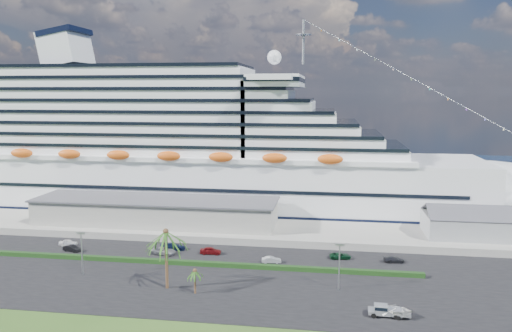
% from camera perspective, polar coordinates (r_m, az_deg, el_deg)
% --- Properties ---
extents(ground, '(420.00, 420.00, 0.00)m').
position_cam_1_polar(ground, '(86.02, -4.43, -15.18)').
color(ground, '#2D4E1A').
rests_on(ground, ground).
extents(asphalt_lot, '(140.00, 38.00, 0.12)m').
position_cam_1_polar(asphalt_lot, '(95.93, -2.93, -12.56)').
color(asphalt_lot, black).
rests_on(asphalt_lot, ground).
extents(wharf, '(240.00, 20.00, 1.80)m').
position_cam_1_polar(wharf, '(122.78, -0.21, -7.40)').
color(wharf, gray).
rests_on(wharf, ground).
extents(water, '(420.00, 160.00, 0.02)m').
position_cam_1_polar(water, '(210.34, 3.53, -0.97)').
color(water, black).
rests_on(water, ground).
extents(cruise_ship, '(191.00, 38.00, 54.00)m').
position_cam_1_polar(cruise_ship, '(147.25, -7.09, 1.47)').
color(cruise_ship, silver).
rests_on(cruise_ship, ground).
extents(terminal_building, '(61.00, 15.00, 6.30)m').
position_cam_1_polar(terminal_building, '(127.84, -11.40, -5.02)').
color(terminal_building, gray).
rests_on(terminal_building, wharf).
extents(port_shed, '(24.00, 12.31, 7.37)m').
position_cam_1_polar(port_shed, '(125.21, 24.17, -6.18)').
color(port_shed, gray).
rests_on(port_shed, wharf).
extents(hedge, '(88.00, 1.10, 0.90)m').
position_cam_1_polar(hedge, '(102.10, -6.84, -10.98)').
color(hedge, black).
rests_on(hedge, asphalt_lot).
extents(lamp_post_left, '(1.60, 0.35, 8.27)m').
position_cam_1_polar(lamp_post_left, '(100.73, -19.31, -8.83)').
color(lamp_post_left, gray).
rests_on(lamp_post_left, asphalt_lot).
extents(lamp_post_right, '(1.60, 0.35, 8.27)m').
position_cam_1_polar(lamp_post_right, '(89.60, 9.51, -10.62)').
color(lamp_post_right, gray).
rests_on(lamp_post_right, asphalt_lot).
extents(palm_tall, '(8.82, 8.82, 11.13)m').
position_cam_1_polar(palm_tall, '(89.11, -10.26, -8.14)').
color(palm_tall, '#47301E').
rests_on(palm_tall, ground).
extents(palm_short, '(3.53, 3.53, 4.56)m').
position_cam_1_polar(palm_short, '(87.93, -7.01, -12.10)').
color(palm_short, '#47301E').
rests_on(palm_short, ground).
extents(parked_car_0, '(4.18, 2.12, 1.36)m').
position_cam_1_polar(parked_car_0, '(121.31, -20.68, -8.20)').
color(parked_car_0, white).
rests_on(parked_car_0, asphalt_lot).
extents(parked_car_1, '(4.36, 2.52, 1.36)m').
position_cam_1_polar(parked_car_1, '(116.80, -20.29, -8.82)').
color(parked_car_1, black).
rests_on(parked_car_1, asphalt_lot).
extents(parked_car_2, '(5.67, 3.26, 1.49)m').
position_cam_1_polar(parked_car_2, '(109.65, -10.52, -9.52)').
color(parked_car_2, gray).
rests_on(parked_car_2, asphalt_lot).
extents(parked_car_3, '(5.65, 3.19, 1.55)m').
position_cam_1_polar(parked_car_3, '(112.13, -9.46, -9.07)').
color(parked_car_3, '#111C3D').
rests_on(parked_car_3, asphalt_lot).
extents(parked_car_4, '(4.61, 2.13, 1.53)m').
position_cam_1_polar(parked_car_4, '(108.43, -5.21, -9.61)').
color(parked_car_4, maroon).
rests_on(parked_car_4, asphalt_lot).
extents(parked_car_5, '(4.06, 1.90, 1.29)m').
position_cam_1_polar(parked_car_5, '(102.78, 1.78, -10.68)').
color(parked_car_5, '#AEB2B5').
rests_on(parked_car_5, asphalt_lot).
extents(parked_car_6, '(4.70, 2.68, 1.23)m').
position_cam_1_polar(parked_car_6, '(106.66, 9.61, -10.09)').
color(parked_car_6, '#0D351D').
rests_on(parked_car_6, asphalt_lot).
extents(parked_car_7, '(4.39, 2.19, 1.23)m').
position_cam_1_polar(parked_car_7, '(106.82, 15.49, -10.26)').
color(parked_car_7, '#232429').
rests_on(parked_car_7, asphalt_lot).
extents(pickup_truck, '(5.22, 2.16, 1.81)m').
position_cam_1_polar(pickup_truck, '(82.47, 14.47, -15.67)').
color(pickup_truck, black).
rests_on(pickup_truck, asphalt_lot).
extents(boat_trailer, '(6.23, 4.52, 1.73)m').
position_cam_1_polar(boat_trailer, '(82.54, 15.62, -15.57)').
color(boat_trailer, gray).
rests_on(boat_trailer, asphalt_lot).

